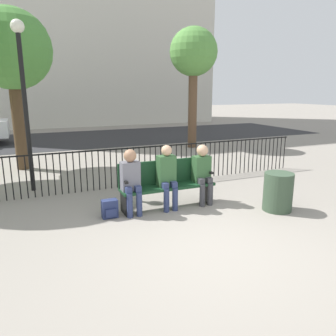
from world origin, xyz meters
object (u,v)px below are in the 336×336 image
Objects in this scene: park_bench at (166,182)px; tree_0 at (11,51)px; lamp_post at (23,82)px; tree_2 at (193,55)px; seated_person_0 at (131,178)px; trash_bin at (278,192)px; backpack at (110,209)px; seated_person_1 at (167,174)px; seated_person_2 at (203,170)px.

tree_0 is at bearing 119.83° from park_bench.
park_bench is 0.42× the size of tree_0.
park_bench is 0.51× the size of lamp_post.
tree_2 is 1.25× the size of lamp_post.
tree_2 is at bearing 54.00° from seated_person_0.
park_bench is 7.63m from tree_2.
lamp_post reaches higher than trash_bin.
tree_0 is at bearing -167.76° from tree_2.
backpack is 0.07× the size of tree_2.
seated_person_1 is 0.27× the size of tree_2.
seated_person_1 is 5.97m from tree_0.
seated_person_1 is at bearing 154.02° from trash_bin.
park_bench is 1.54× the size of seated_person_0.
lamp_post is (-1.66, 2.31, 1.74)m from seated_person_0.
seated_person_0 is at bearing -54.34° from lamp_post.
seated_person_0 is 5.70m from tree_0.
tree_2 is at bearing 58.71° from seated_person_1.
seated_person_2 is 0.33× the size of lamp_post.
lamp_post is at bearing -84.96° from tree_0.
backpack is (-1.92, -0.03, -0.53)m from seated_person_2.
tree_2 reaches higher than tree_0.
seated_person_1 is (0.72, 0.00, 0.00)m from seated_person_0.
trash_bin is (3.06, -0.90, 0.21)m from backpack.
seated_person_2 is 1.50m from trash_bin.
tree_0 is 6.01× the size of trash_bin.
seated_person_2 is 0.27× the size of tree_0.
lamp_post is (-2.38, 2.31, 1.74)m from seated_person_1.
seated_person_1 is 1.70× the size of trash_bin.
seated_person_1 is 0.34× the size of lamp_post.
tree_2 is (2.92, 6.08, 2.87)m from seated_person_2.
seated_person_2 is at bearing -0.03° from seated_person_0.
tree_2 reaches higher than park_bench.
tree_0 is 2.56m from lamp_post.
tree_0 is (-1.87, 4.72, 2.59)m from seated_person_0.
lamp_post reaches higher than park_bench.
trash_bin is at bearing -19.45° from seated_person_0.
seated_person_1 is at bearing -121.29° from tree_2.
tree_0 reaches higher than seated_person_1.
tree_0 is at bearing 95.04° from lamp_post.
seated_person_0 is at bearing 160.55° from trash_bin.
seated_person_1 is at bearing -44.15° from lamp_post.
park_bench is 0.24m from seated_person_1.
tree_2 reaches higher than seated_person_1.
tree_0 reaches higher than seated_person_2.
lamp_post is at bearing 125.66° from seated_person_0.
seated_person_2 is 6.35m from tree_0.
park_bench is 5.98m from tree_0.
backpack is 0.45× the size of trash_bin.
tree_0 is (-1.45, 4.75, 3.12)m from backpack.
seated_person_2 is 1.99m from backpack.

